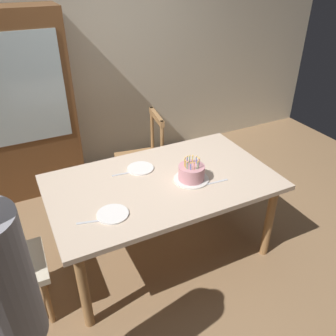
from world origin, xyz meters
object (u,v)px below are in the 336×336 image
Objects in this scene: birthday_cake at (191,173)px; china_cabinet at (17,109)px; dining_table at (162,188)px; chair_spindle_back at (142,160)px; plate_far_side at (140,168)px; person_celebrant at (5,314)px; plate_near_celebrant at (113,214)px.

china_cabinet reaches higher than birthday_cake.
chair_spindle_back reaches higher than dining_table.
plate_far_side is at bearing -112.66° from chair_spindle_back.
china_cabinet is (-0.79, 1.32, 0.20)m from plate_far_side.
plate_far_side is at bearing 45.95° from person_celebrant.
china_cabinet reaches higher than chair_spindle_back.
china_cabinet is (0.30, 2.46, 0.02)m from person_celebrant.
china_cabinet reaches higher than person_celebrant.
dining_table is at bearing -60.46° from china_cabinet.
plate_near_celebrant reaches higher than dining_table.
chair_spindle_back reaches higher than plate_far_side.
birthday_cake is 1.00m from chair_spindle_back.
china_cabinet is (-0.39, 1.79, 0.20)m from plate_near_celebrant.
plate_far_side is 0.13× the size of person_celebrant.
china_cabinet is at bearing 145.60° from chair_spindle_back.
person_celebrant reaches higher than dining_table.
plate_near_celebrant is at bearing 43.51° from person_celebrant.
plate_far_side is 1.55m from china_cabinet.
plate_far_side is at bearing 49.73° from plate_near_celebrant.
dining_table is 1.51m from person_celebrant.
birthday_cake is 0.71m from plate_near_celebrant.
plate_near_celebrant is (-0.70, -0.14, -0.05)m from birthday_cake.
china_cabinet reaches higher than plate_near_celebrant.
birthday_cake reaches higher than dining_table.
chair_spindle_back reaches higher than plate_near_celebrant.
plate_far_side is at bearing 110.63° from dining_table.
birthday_cake is at bearing 11.41° from plate_near_celebrant.
person_celebrant is (-1.10, -1.13, 0.18)m from plate_far_side.
plate_near_celebrant is 1.30m from chair_spindle_back.
plate_near_celebrant is 1.85m from china_cabinet.
plate_near_celebrant is (-0.49, -0.24, 0.08)m from dining_table.
chair_spindle_back is at bearing 67.34° from plate_far_side.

